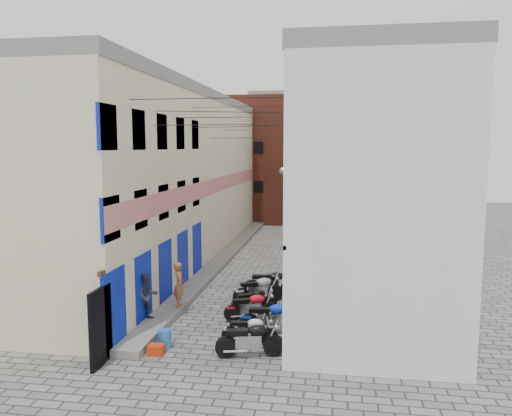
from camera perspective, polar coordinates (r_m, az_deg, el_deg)
The scene contains 21 objects.
ground at distance 14.71m, azimuth -7.20°, elevation -17.33°, with size 90.00×90.00×0.00m, color #5A5755.
plinth at distance 27.17m, azimuth -3.68°, elevation -5.61°, with size 0.90×26.00×0.25m, color gray.
building_left at distance 27.31m, azimuth -9.79°, elevation 3.64°, with size 5.10×27.00×9.00m.
building_right at distance 25.92m, azimuth 11.65°, elevation 3.44°, with size 5.94×26.00×9.00m.
building_far_brick_left at distance 41.28m, azimuth 0.95°, elevation 5.53°, with size 6.00×6.00×10.00m, color brown.
building_far_brick_right at distance 42.91m, azimuth 7.97°, elevation 4.19°, with size 5.00×6.00×8.00m, color brown.
building_far_concrete at distance 47.02m, azimuth 4.42°, elevation 6.30°, with size 8.00×5.00×11.00m, color gray.
far_shopfront at distance 38.55m, azimuth 3.29°, elevation -0.25°, with size 2.00×0.30×2.40m, color black.
overhead_wires at distance 20.88m, azimuth -1.54°, elevation 9.95°, with size 5.80×13.02×1.32m.
motorcycle_a at distance 14.84m, azimuth -0.68°, elevation -14.59°, with size 0.64×2.03×1.17m, color black, non-canonical shape.
motorcycle_b at distance 15.74m, azimuth -0.75°, elevation -13.63°, with size 0.55×1.74×1.01m, color silver, non-canonical shape.
motorcycle_c at distance 16.56m, azimuth 1.72°, elevation -12.19°, with size 0.66×2.09×1.21m, color #0C2BBA, non-canonical shape.
motorcycle_d at distance 17.75m, azimuth -0.57°, elevation -11.02°, with size 0.61×1.93×1.11m, color red, non-canonical shape.
motorcycle_e at distance 18.52m, azimuth -0.25°, elevation -10.37°, with size 0.57×1.79×1.04m, color black, non-canonical shape.
motorcycle_f at distance 19.63m, azimuth 0.28°, elevation -9.12°, with size 0.66×2.07×1.20m, color #A9A8AD, non-canonical shape.
motorcycle_g at distance 20.41m, azimuth 1.67°, elevation -8.42°, with size 0.68×2.16×1.25m, color black, non-canonical shape.
person_a at distance 18.51m, azimuth -8.77°, elevation -8.64°, with size 0.61×0.40×1.67m, color #9C5F38.
person_b at distance 17.42m, azimuth -12.32°, elevation -9.85°, with size 0.77×0.60×1.59m, color #363951.
water_jug_near at distance 15.82m, azimuth -10.32°, elevation -14.51°, with size 0.36×0.36×0.56m, color blue.
water_jug_far at distance 16.17m, azimuth -10.60°, elevation -14.22°, with size 0.29×0.29×0.46m, color blue.
red_crate at distance 15.46m, azimuth -11.32°, elevation -15.59°, with size 0.46×0.34×0.29m, color #B9300D.
Camera 1 is at (3.84, -12.86, 6.04)m, focal length 35.00 mm.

